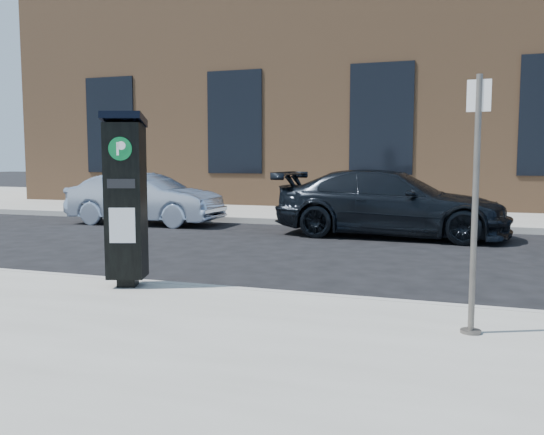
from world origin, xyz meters
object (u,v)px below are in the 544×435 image
at_px(car_dark, 390,203).
at_px(sign_pole, 475,207).
at_px(parking_kiosk, 126,198).
at_px(car_silver, 145,199).

bearing_deg(car_dark, sign_pole, -165.15).
distance_m(parking_kiosk, car_dark, 7.34).
relative_size(sign_pole, car_dark, 0.45).
relative_size(car_silver, car_dark, 0.80).
height_order(parking_kiosk, car_silver, parking_kiosk).
relative_size(parking_kiosk, car_dark, 0.42).
distance_m(parking_kiosk, car_silver, 8.42).
bearing_deg(car_silver, car_dark, -94.20).
distance_m(car_silver, car_dark, 6.53).
xyz_separation_m(sign_pole, car_silver, (-8.24, 7.97, -0.62)).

